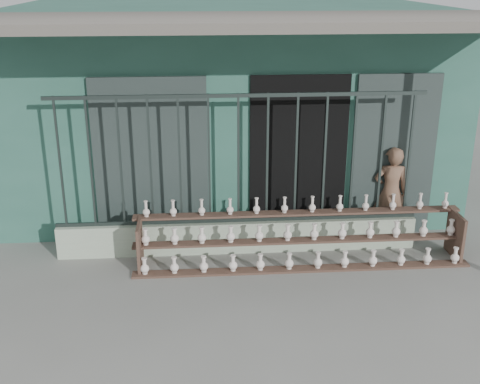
{
  "coord_description": "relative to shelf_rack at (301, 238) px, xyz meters",
  "views": [
    {
      "loc": [
        -0.56,
        -6.39,
        3.75
      ],
      "look_at": [
        0.0,
        1.0,
        1.0
      ],
      "focal_mm": 45.0,
      "sensor_mm": 36.0,
      "label": 1
    }
  ],
  "objects": [
    {
      "name": "ground",
      "position": [
        -0.81,
        -0.89,
        -0.36
      ],
      "size": [
        60.0,
        60.0,
        0.0
      ],
      "primitive_type": "plane",
      "color": "slate"
    },
    {
      "name": "elderly_woman",
      "position": [
        1.45,
        0.78,
        0.33
      ],
      "size": [
        0.53,
        0.38,
        1.37
      ],
      "primitive_type": "imported",
      "rotation": [
        0.0,
        0.0,
        3.04
      ],
      "color": "brown",
      "rests_on": "ground"
    },
    {
      "name": "parapet_wall",
      "position": [
        -0.81,
        0.41,
        -0.14
      ],
      "size": [
        5.0,
        0.2,
        0.45
      ],
      "primitive_type": "cube",
      "color": "#A8BA9F",
      "rests_on": "ground"
    },
    {
      "name": "security_fence",
      "position": [
        -0.81,
        0.41,
        0.99
      ],
      "size": [
        5.0,
        0.04,
        1.8
      ],
      "color": "#283330",
      "rests_on": "parapet_wall"
    },
    {
      "name": "workshop_building",
      "position": [
        -0.81,
        3.34,
        1.26
      ],
      "size": [
        7.4,
        6.6,
        3.21
      ],
      "color": "#2C5D4E",
      "rests_on": "ground"
    },
    {
      "name": "shelf_rack",
      "position": [
        0.0,
        0.0,
        0.0
      ],
      "size": [
        4.5,
        0.68,
        0.85
      ],
      "color": "brown",
      "rests_on": "ground"
    }
  ]
}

